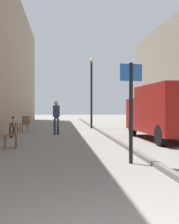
{
  "coord_description": "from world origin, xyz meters",
  "views": [
    {
      "loc": [
        -0.77,
        -2.44,
        1.46
      ],
      "look_at": [
        0.88,
        13.64,
        1.18
      ],
      "focal_mm": 47.22,
      "sensor_mm": 36.0,
      "label": 1
    }
  ],
  "objects_px": {
    "lamp_post": "(91,88)",
    "bicycle_leaning": "(14,129)",
    "cafe_chair_by_doorway": "(13,133)",
    "street_sign_post": "(131,104)",
    "cafe_chair_near_window": "(25,123)",
    "pedestrian_main_foreground": "(56,115)",
    "delivery_van": "(164,111)"
  },
  "relations": [
    {
      "from": "delivery_van",
      "to": "lamp_post",
      "type": "height_order",
      "value": "lamp_post"
    },
    {
      "from": "cafe_chair_near_window",
      "to": "cafe_chair_by_doorway",
      "type": "relative_size",
      "value": 1.0
    },
    {
      "from": "delivery_van",
      "to": "bicycle_leaning",
      "type": "xyz_separation_m",
      "value": [
        -6.8,
        2.23,
        -0.9
      ]
    },
    {
      "from": "bicycle_leaning",
      "to": "lamp_post",
      "type": "bearing_deg",
      "value": 53.76
    },
    {
      "from": "delivery_van",
      "to": "cafe_chair_near_window",
      "type": "distance_m",
      "value": 8.1
    },
    {
      "from": "street_sign_post",
      "to": "pedestrian_main_foreground",
      "type": "bearing_deg",
      "value": -84.28
    },
    {
      "from": "bicycle_leaning",
      "to": "cafe_chair_by_doorway",
      "type": "bearing_deg",
      "value": -78.1
    },
    {
      "from": "delivery_van",
      "to": "cafe_chair_near_window",
      "type": "height_order",
      "value": "delivery_van"
    },
    {
      "from": "pedestrian_main_foreground",
      "to": "bicycle_leaning",
      "type": "distance_m",
      "value": 2.29
    },
    {
      "from": "delivery_van",
      "to": "cafe_chair_by_doorway",
      "type": "relative_size",
      "value": 5.84
    },
    {
      "from": "bicycle_leaning",
      "to": "cafe_chair_by_doorway",
      "type": "distance_m",
      "value": 4.21
    },
    {
      "from": "cafe_chair_by_doorway",
      "to": "lamp_post",
      "type": "bearing_deg",
      "value": -23.82
    },
    {
      "from": "cafe_chair_by_doorway",
      "to": "street_sign_post",
      "type": "bearing_deg",
      "value": -133.73
    },
    {
      "from": "lamp_post",
      "to": "bicycle_leaning",
      "type": "relative_size",
      "value": 2.69
    },
    {
      "from": "pedestrian_main_foreground",
      "to": "bicycle_leaning",
      "type": "height_order",
      "value": "pedestrian_main_foreground"
    },
    {
      "from": "bicycle_leaning",
      "to": "cafe_chair_by_doorway",
      "type": "relative_size",
      "value": 1.88
    },
    {
      "from": "cafe_chair_by_doorway",
      "to": "bicycle_leaning",
      "type": "bearing_deg",
      "value": 6.33
    },
    {
      "from": "pedestrian_main_foreground",
      "to": "lamp_post",
      "type": "xyz_separation_m",
      "value": [
        2.34,
        4.48,
        1.7
      ]
    },
    {
      "from": "cafe_chair_by_doorway",
      "to": "pedestrian_main_foreground",
      "type": "bearing_deg",
      "value": -18.38
    },
    {
      "from": "bicycle_leaning",
      "to": "street_sign_post",
      "type": "bearing_deg",
      "value": -57.05
    },
    {
      "from": "delivery_van",
      "to": "lamp_post",
      "type": "xyz_separation_m",
      "value": [
        -2.4,
        7.46,
        1.44
      ]
    },
    {
      "from": "delivery_van",
      "to": "street_sign_post",
      "type": "distance_m",
      "value": 5.76
    },
    {
      "from": "cafe_chair_near_window",
      "to": "cafe_chair_by_doorway",
      "type": "distance_m",
      "value": 6.66
    },
    {
      "from": "lamp_post",
      "to": "delivery_van",
      "type": "bearing_deg",
      "value": -72.19
    },
    {
      "from": "pedestrian_main_foreground",
      "to": "delivery_van",
      "type": "height_order",
      "value": "delivery_van"
    },
    {
      "from": "pedestrian_main_foreground",
      "to": "delivery_van",
      "type": "distance_m",
      "value": 5.61
    },
    {
      "from": "pedestrian_main_foreground",
      "to": "cafe_chair_by_doorway",
      "type": "distance_m",
      "value": 5.16
    },
    {
      "from": "delivery_van",
      "to": "cafe_chair_near_window",
      "type": "relative_size",
      "value": 5.84
    },
    {
      "from": "bicycle_leaning",
      "to": "cafe_chair_by_doorway",
      "type": "xyz_separation_m",
      "value": [
        0.59,
        -4.16,
        0.17
      ]
    },
    {
      "from": "cafe_chair_near_window",
      "to": "pedestrian_main_foreground",
      "type": "bearing_deg",
      "value": -68.65
    },
    {
      "from": "street_sign_post",
      "to": "lamp_post",
      "type": "xyz_separation_m",
      "value": [
        0.34,
        12.52,
        1.18
      ]
    },
    {
      "from": "lamp_post",
      "to": "bicycle_leaning",
      "type": "distance_m",
      "value": 7.23
    }
  ]
}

